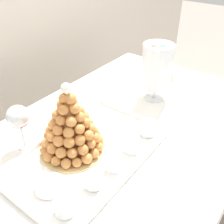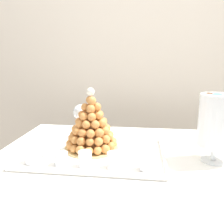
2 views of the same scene
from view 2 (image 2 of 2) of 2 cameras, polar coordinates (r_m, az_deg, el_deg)
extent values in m
cube|color=silver|center=(1.75, 8.90, 16.71)|extent=(4.80, 0.10, 2.50)
cylinder|color=brown|center=(1.52, -14.57, -18.09)|extent=(0.04, 0.04, 0.72)
cube|color=brown|center=(0.95, 9.44, -12.49)|extent=(1.24, 0.82, 0.02)
cube|color=white|center=(0.94, 9.47, -11.86)|extent=(1.30, 0.88, 0.00)
cube|color=white|center=(1.41, 8.50, -10.46)|extent=(1.30, 0.01, 0.32)
cube|color=white|center=(1.18, -25.83, -16.44)|extent=(0.01, 0.88, 0.32)
cube|color=white|center=(0.96, -4.67, -10.73)|extent=(0.57, 0.34, 0.01)
cube|color=white|center=(0.81, -7.21, -14.76)|extent=(0.57, 0.01, 0.02)
cube|color=white|center=(1.12, -2.91, -6.67)|extent=(0.57, 0.01, 0.02)
cube|color=white|center=(1.05, -20.22, -8.76)|extent=(0.01, 0.34, 0.02)
cube|color=white|center=(0.95, 12.72, -10.68)|extent=(0.01, 0.34, 0.02)
cylinder|color=white|center=(0.96, -4.68, -10.51)|extent=(0.32, 0.32, 0.00)
cylinder|color=tan|center=(1.02, -5.10, -8.85)|extent=(0.23, 0.23, 0.01)
cone|color=#B06A34|center=(0.98, -5.23, -2.63)|extent=(0.16, 0.16, 0.22)
sphere|color=#D08643|center=(1.00, 0.28, -7.86)|extent=(0.03, 0.03, 0.03)
sphere|color=#CF8642|center=(1.03, 0.14, -7.33)|extent=(0.04, 0.04, 0.04)
sphere|color=#D18743|center=(1.06, -0.66, -6.68)|extent=(0.04, 0.04, 0.04)
sphere|color=#CC8140|center=(1.08, -1.98, -6.27)|extent=(0.03, 0.03, 0.03)
sphere|color=#CF8542|center=(1.10, -3.64, -6.08)|extent=(0.04, 0.04, 0.04)
sphere|color=#D28945|center=(1.10, -5.46, -5.99)|extent=(0.03, 0.03, 0.03)
sphere|color=#D18844|center=(1.09, -7.25, -6.06)|extent=(0.03, 0.03, 0.03)
sphere|color=#CB803F|center=(1.07, -8.81, -6.47)|extent=(0.04, 0.04, 0.04)
sphere|color=#CE8441|center=(1.05, -9.95, -7.08)|extent=(0.04, 0.04, 0.04)
sphere|color=#D28944|center=(1.02, -10.52, -7.72)|extent=(0.03, 0.03, 0.03)
sphere|color=#D08643|center=(0.99, -10.37, -8.48)|extent=(0.03, 0.03, 0.03)
sphere|color=#CE8341|center=(0.96, -9.47, -9.10)|extent=(0.03, 0.03, 0.03)
sphere|color=#D28944|center=(0.93, -7.88, -9.40)|extent=(0.04, 0.04, 0.04)
sphere|color=#CF8542|center=(0.92, -5.82, -9.76)|extent=(0.04, 0.04, 0.04)
sphere|color=#D28944|center=(0.93, -3.63, -9.63)|extent=(0.03, 0.03, 0.03)
sphere|color=#CC8240|center=(0.94, -1.70, -9.30)|extent=(0.04, 0.04, 0.04)
sphere|color=#CD8340|center=(0.96, -0.35, -8.65)|extent=(0.04, 0.04, 0.04)
sphere|color=#CB803F|center=(1.01, -0.60, -5.74)|extent=(0.04, 0.04, 0.04)
sphere|color=#D08642|center=(1.04, -1.45, -4.99)|extent=(0.04, 0.04, 0.04)
sphere|color=#CB813F|center=(1.07, -2.95, -4.68)|extent=(0.04, 0.04, 0.04)
sphere|color=#D08642|center=(1.08, -4.80, -4.48)|extent=(0.04, 0.04, 0.04)
sphere|color=#CE8441|center=(1.07, -6.71, -4.61)|extent=(0.04, 0.04, 0.04)
sphere|color=#D18844|center=(1.06, -8.37, -5.14)|extent=(0.04, 0.04, 0.04)
sphere|color=#CC8140|center=(1.03, -9.49, -5.61)|extent=(0.04, 0.04, 0.04)
sphere|color=#CE8441|center=(0.99, -9.81, -6.34)|extent=(0.04, 0.04, 0.04)
sphere|color=#D28844|center=(0.96, -9.20, -6.99)|extent=(0.03, 0.03, 0.03)
sphere|color=#CC8240|center=(0.93, -7.70, -7.32)|extent=(0.04, 0.04, 0.04)
sphere|color=#D28944|center=(0.92, -5.59, -7.48)|extent=(0.03, 0.03, 0.03)
sphere|color=#D28944|center=(0.93, -3.36, -7.38)|extent=(0.04, 0.04, 0.04)
sphere|color=#CE8341|center=(0.95, -1.58, -6.88)|extent=(0.04, 0.04, 0.04)
sphere|color=#D18743|center=(0.98, -0.62, -6.23)|extent=(0.03, 0.03, 0.03)
sphere|color=#D28945|center=(1.02, -1.87, -3.74)|extent=(0.04, 0.04, 0.04)
sphere|color=#CC813F|center=(1.04, -3.25, -3.24)|extent=(0.03, 0.03, 0.03)
sphere|color=#D28944|center=(1.05, -5.07, -3.25)|extent=(0.04, 0.04, 0.04)
sphere|color=#CC8240|center=(1.05, -6.92, -3.31)|extent=(0.04, 0.04, 0.04)
sphere|color=#D08743|center=(1.03, -8.38, -3.71)|extent=(0.04, 0.04, 0.04)
sphere|color=#D08743|center=(0.99, -9.06, -4.25)|extent=(0.04, 0.04, 0.04)
sphere|color=#CD8340|center=(0.96, -8.73, -4.78)|extent=(0.04, 0.04, 0.04)
sphere|color=#CB803F|center=(0.94, -7.37, -5.24)|extent=(0.04, 0.04, 0.04)
sphere|color=#CD8340|center=(0.93, -5.34, -5.36)|extent=(0.04, 0.04, 0.04)
sphere|color=#CB803F|center=(0.93, -3.26, -5.28)|extent=(0.04, 0.04, 0.04)
sphere|color=#D18844|center=(0.96, -1.78, -4.77)|extent=(0.04, 0.04, 0.04)
sphere|color=#D18743|center=(0.99, -1.31, -4.10)|extent=(0.03, 0.03, 0.03)
sphere|color=#D08642|center=(1.02, -3.24, -1.83)|extent=(0.03, 0.03, 0.03)
sphere|color=#CD8340|center=(1.03, -5.14, -1.65)|extent=(0.04, 0.04, 0.04)
sphere|color=#D08643|center=(1.02, -7.07, -1.90)|extent=(0.04, 0.04, 0.04)
sphere|color=#CF8542|center=(0.99, -8.23, -2.40)|extent=(0.04, 0.04, 0.04)
sphere|color=#CE8441|center=(0.96, -8.03, -3.01)|extent=(0.04, 0.04, 0.04)
sphere|color=#CD8341|center=(0.93, -6.45, -3.19)|extent=(0.04, 0.04, 0.04)
sphere|color=#CF8542|center=(0.93, -4.22, -3.18)|extent=(0.04, 0.04, 0.04)
sphere|color=#D08643|center=(0.95, -2.53, -2.83)|extent=(0.04, 0.04, 0.04)
sphere|color=#CD8341|center=(0.99, -2.19, -2.37)|extent=(0.03, 0.03, 0.03)
sphere|color=#CE8441|center=(1.01, -4.45, -0.16)|extent=(0.04, 0.04, 0.04)
sphere|color=#D18743|center=(1.01, -6.37, -0.20)|extent=(0.03, 0.03, 0.03)
sphere|color=#CB813F|center=(0.98, -7.53, -0.65)|extent=(0.03, 0.03, 0.03)
sphere|color=#D28844|center=(0.95, -7.01, -1.18)|extent=(0.04, 0.04, 0.04)
sphere|color=#CD8341|center=(0.94, -5.11, -1.28)|extent=(0.04, 0.04, 0.04)
sphere|color=#CC8240|center=(0.95, -3.34, -0.93)|extent=(0.03, 0.03, 0.03)
sphere|color=#D18844|center=(0.99, -3.09, -0.55)|extent=(0.03, 0.03, 0.03)
sphere|color=#D08643|center=(0.99, -5.26, 1.44)|extent=(0.03, 0.03, 0.03)
sphere|color=#CD8340|center=(0.97, -6.80, 1.20)|extent=(0.03, 0.03, 0.03)
sphere|color=#CD8340|center=(0.94, -5.36, 0.79)|extent=(0.04, 0.04, 0.04)
sphere|color=#CE8441|center=(0.97, -3.82, 1.26)|extent=(0.04, 0.04, 0.04)
sphere|color=#CE8441|center=(0.97, -5.55, 3.02)|extent=(0.03, 0.03, 0.03)
sphere|color=#D08642|center=(0.95, -5.14, 2.76)|extent=(0.04, 0.04, 0.04)
sphere|color=white|center=(0.96, -5.39, 5.08)|extent=(0.03, 0.03, 0.03)
cylinder|color=silver|center=(0.93, -19.26, -10.38)|extent=(0.06, 0.06, 0.05)
cylinder|color=#F4EAC6|center=(0.94, -19.20, -11.11)|extent=(0.05, 0.05, 0.02)
cylinder|color=white|center=(0.93, -19.28, -10.17)|extent=(0.05, 0.05, 0.01)
sphere|color=brown|center=(0.92, -19.62, -9.76)|extent=(0.02, 0.02, 0.02)
cylinder|color=silver|center=(0.89, -12.65, -11.26)|extent=(0.05, 0.05, 0.05)
cylinder|color=gold|center=(0.89, -12.61, -12.01)|extent=(0.05, 0.05, 0.02)
cylinder|color=#EAC166|center=(0.88, -12.66, -11.05)|extent=(0.05, 0.05, 0.01)
sphere|color=brown|center=(0.88, -12.87, -10.45)|extent=(0.01, 0.01, 0.01)
cylinder|color=silver|center=(0.85, -6.77, -11.61)|extent=(0.05, 0.05, 0.06)
cylinder|color=#F4EAC6|center=(0.86, -6.74, -12.60)|extent=(0.04, 0.04, 0.02)
cylinder|color=white|center=(0.85, -6.78, -11.32)|extent=(0.04, 0.04, 0.02)
sphere|color=brown|center=(0.84, -6.58, -10.46)|extent=(0.01, 0.01, 0.01)
cylinder|color=silver|center=(0.83, 0.58, -12.01)|extent=(0.05, 0.05, 0.06)
cylinder|color=gold|center=(0.84, 0.58, -13.01)|extent=(0.05, 0.05, 0.02)
cylinder|color=#EAC166|center=(0.83, 0.58, -11.72)|extent=(0.05, 0.05, 0.02)
sphere|color=brown|center=(0.83, 0.84, -10.78)|extent=(0.01, 0.01, 0.01)
cylinder|color=silver|center=(0.83, 8.87, -12.33)|extent=(0.06, 0.06, 0.06)
cylinder|color=brown|center=(0.84, 8.84, -13.29)|extent=(0.05, 0.05, 0.02)
cylinder|color=#8C603D|center=(0.83, 8.89, -12.05)|extent=(0.05, 0.05, 0.02)
sphere|color=brown|center=(0.83, 9.39, -11.25)|extent=(0.02, 0.02, 0.02)
cylinder|color=white|center=(1.01, -15.48, -9.08)|extent=(0.09, 0.09, 0.02)
cylinder|color=#F2CC59|center=(1.00, -15.52, -8.55)|extent=(0.08, 0.08, 0.00)
cylinder|color=white|center=(1.00, 23.93, -11.03)|extent=(0.09, 0.09, 0.01)
cylinder|color=white|center=(0.98, 24.11, -9.25)|extent=(0.02, 0.02, 0.06)
cylinder|color=white|center=(0.95, 24.83, -1.91)|extent=(0.14, 0.14, 0.20)
cylinder|color=pink|center=(0.97, 24.99, -6.54)|extent=(0.06, 0.05, 0.03)
cylinder|color=#9ED860|center=(0.99, 24.17, -6.19)|extent=(0.06, 0.05, 0.05)
cylinder|color=#9ED860|center=(0.96, 22.24, -6.49)|extent=(0.06, 0.05, 0.06)
cylinder|color=brown|center=(0.94, 25.29, -7.22)|extent=(0.05, 0.05, 0.04)
cylinder|color=pink|center=(0.99, 25.47, -4.87)|extent=(0.05, 0.05, 0.02)
cylinder|color=pink|center=(0.97, 22.95, -4.92)|extent=(0.06, 0.05, 0.06)
cylinder|color=#F9A54C|center=(0.94, 23.97, -5.56)|extent=(0.05, 0.05, 0.04)
cylinder|color=#72B2E0|center=(0.95, 26.01, -5.70)|extent=(0.06, 0.06, 0.04)
cylinder|color=#9ED860|center=(0.99, 24.55, -3.41)|extent=(0.07, 0.05, 0.07)
cylinder|color=#72B2E0|center=(0.95, 23.14, -3.91)|extent=(0.06, 0.06, 0.06)
cylinder|color=yellow|center=(0.92, 24.33, -4.53)|extent=(0.06, 0.05, 0.05)
cylinder|color=pink|center=(0.96, 26.27, -4.01)|extent=(0.05, 0.05, 0.05)
cylinder|color=yellow|center=(0.97, 24.10, -2.25)|extent=(0.07, 0.05, 0.06)
cylinder|color=#72B2E0|center=(0.94, 24.15, -2.70)|extent=(0.06, 0.06, 0.06)
cylinder|color=pink|center=(0.96, 22.93, -0.79)|extent=(0.06, 0.05, 0.06)
cylinder|color=yellow|center=(0.93, 25.09, -1.43)|extent=(0.06, 0.05, 0.06)
cylinder|color=yellow|center=(0.96, 26.03, -1.15)|extent=(0.07, 0.05, 0.07)
cylinder|color=yellow|center=(0.93, 23.52, 0.24)|extent=(0.07, 0.05, 0.07)
cylinder|color=#72B2E0|center=(0.91, 25.54, -0.19)|extent=(0.05, 0.05, 0.04)
cylinder|color=#72B2E0|center=(0.97, 24.20, 0.61)|extent=(0.05, 0.05, 0.04)
cylinder|color=brown|center=(0.92, 24.15, 1.55)|extent=(0.07, 0.06, 0.06)
cylinder|color=#E54C47|center=(0.92, 25.76, 1.40)|extent=(0.06, 0.05, 0.06)
cylinder|color=#72B2E0|center=(0.95, 25.61, 1.65)|extent=(0.05, 0.05, 0.05)
cylinder|color=#9ED860|center=(0.96, 23.64, 1.94)|extent=(0.05, 0.05, 0.04)
cylinder|color=#72B2E0|center=(0.89, 24.63, 2.68)|extent=(0.07, 0.05, 0.07)
cylinder|color=#E54C47|center=(0.95, 25.27, 3.17)|extent=(0.05, 0.05, 0.04)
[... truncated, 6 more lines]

